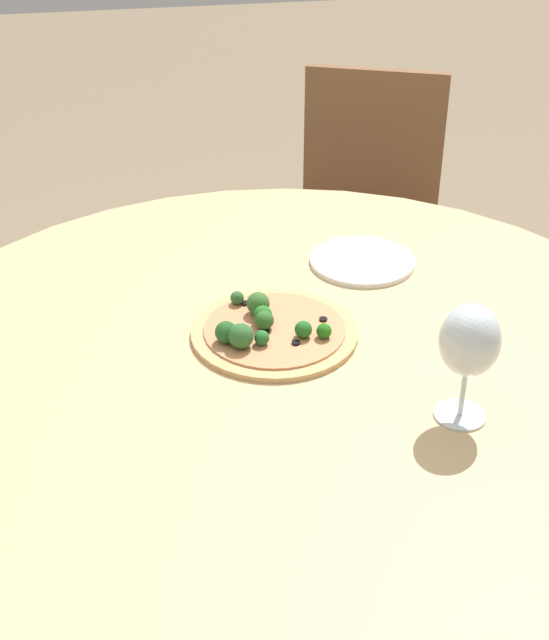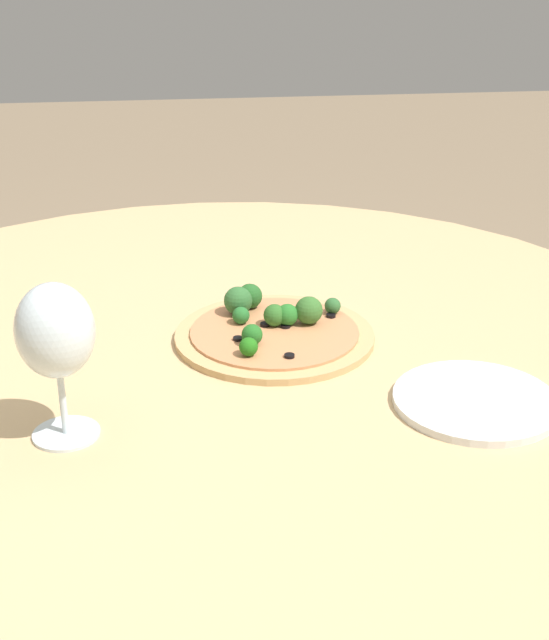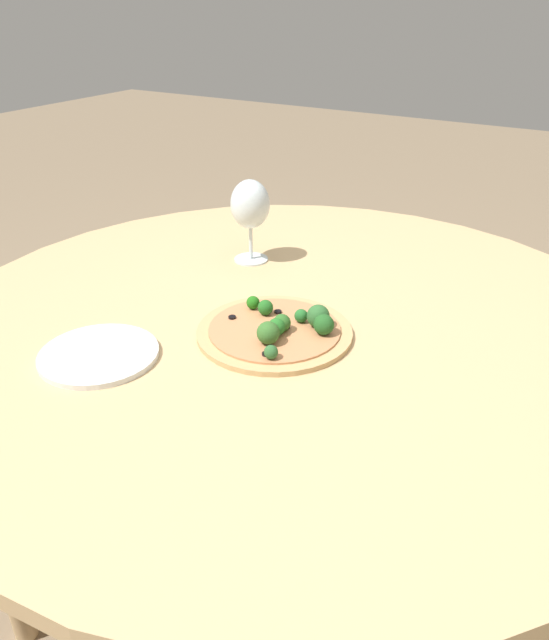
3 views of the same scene
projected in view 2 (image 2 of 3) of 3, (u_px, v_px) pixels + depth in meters
name	position (u px, v px, depth m)	size (l,w,h in m)	color
dining_table	(225.00, 379.00, 1.27)	(1.39, 1.39, 0.73)	tan
pizza	(273.00, 329.00, 1.27)	(0.28, 0.28, 0.06)	tan
wine_glass	(55.00, 334.00, 0.98)	(0.09, 0.09, 0.19)	silver
plate_near	(476.00, 401.00, 1.09)	(0.20, 0.20, 0.01)	silver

